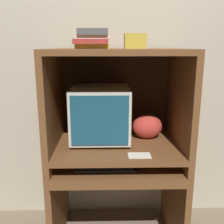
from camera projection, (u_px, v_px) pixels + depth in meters
name	position (u px, v px, depth m)	size (l,w,h in m)	color
wall_back	(115.00, 67.00, 2.13)	(6.00, 0.06, 2.60)	#B2A893
desk_base	(117.00, 192.00, 1.92)	(0.91, 0.72, 0.68)	brown
desk_monitor_shelf	(117.00, 146.00, 1.88)	(0.91, 0.67, 0.12)	brown
hutch_upper	(117.00, 82.00, 1.80)	(0.91, 0.67, 0.65)	brown
crt_monitor	(100.00, 113.00, 1.89)	(0.41, 0.46, 0.39)	beige
keyboard	(105.00, 167.00, 1.73)	(0.40, 0.15, 0.03)	black
mouse	(144.00, 165.00, 1.75)	(0.07, 0.05, 0.03)	#28282B
snack_bag	(147.00, 127.00, 1.94)	(0.22, 0.16, 0.18)	#BC382D
book_stack	(92.00, 39.00, 1.66)	(0.23, 0.17, 0.12)	gold
paper_card	(139.00, 155.00, 1.64)	(0.14, 0.09, 0.00)	beige
storage_box	(135.00, 41.00, 1.74)	(0.14, 0.12, 0.10)	gold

